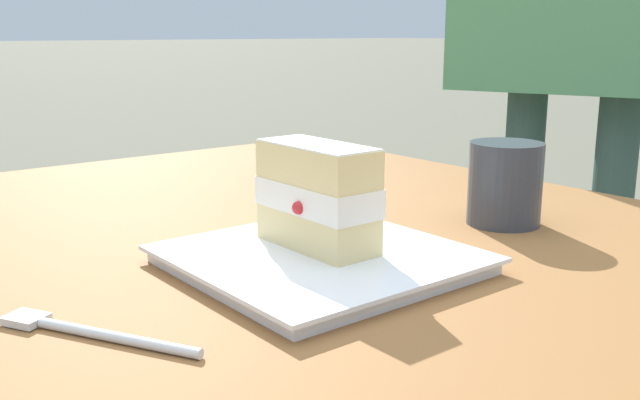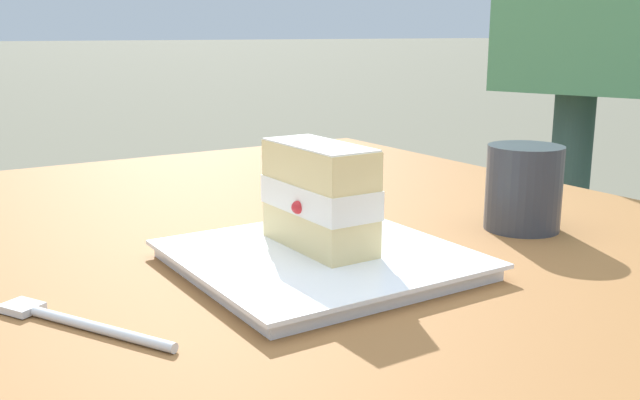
{
  "view_description": "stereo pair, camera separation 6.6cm",
  "coord_description": "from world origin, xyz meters",
  "px_view_note": "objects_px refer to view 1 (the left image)",
  "views": [
    {
      "loc": [
        0.54,
        -0.38,
        0.96
      ],
      "look_at": [
        0.04,
        0.02,
        0.81
      ],
      "focal_mm": 40.35,
      "sensor_mm": 36.0,
      "label": 1
    },
    {
      "loc": [
        0.58,
        -0.33,
        0.96
      ],
      "look_at": [
        0.04,
        0.02,
        0.81
      ],
      "focal_mm": 40.35,
      "sensor_mm": 36.0,
      "label": 2
    }
  ],
  "objects_px": {
    "dessert_plate": "(320,260)",
    "patio_table": "(282,354)",
    "cake_slice": "(317,196)",
    "coffee_cup": "(505,182)",
    "dessert_fork": "(86,331)"
  },
  "relations": [
    {
      "from": "patio_table",
      "to": "cake_slice",
      "type": "xyz_separation_m",
      "value": [
        0.02,
        0.03,
        0.16
      ]
    },
    {
      "from": "dessert_plate",
      "to": "coffee_cup",
      "type": "distance_m",
      "value": 0.27
    },
    {
      "from": "patio_table",
      "to": "cake_slice",
      "type": "bearing_deg",
      "value": 54.68
    },
    {
      "from": "cake_slice",
      "to": "patio_table",
      "type": "bearing_deg",
      "value": -125.32
    },
    {
      "from": "patio_table",
      "to": "dessert_plate",
      "type": "xyz_separation_m",
      "value": [
        0.04,
        0.02,
        0.1
      ]
    },
    {
      "from": "patio_table",
      "to": "dessert_fork",
      "type": "distance_m",
      "value": 0.24
    },
    {
      "from": "dessert_fork",
      "to": "coffee_cup",
      "type": "xyz_separation_m",
      "value": [
        -0.01,
        0.5,
        0.04
      ]
    },
    {
      "from": "cake_slice",
      "to": "dessert_fork",
      "type": "relative_size",
      "value": 0.82
    },
    {
      "from": "coffee_cup",
      "to": "dessert_fork",
      "type": "bearing_deg",
      "value": -89.0
    },
    {
      "from": "patio_table",
      "to": "cake_slice",
      "type": "relative_size",
      "value": 10.13
    },
    {
      "from": "dessert_plate",
      "to": "patio_table",
      "type": "bearing_deg",
      "value": -150.82
    },
    {
      "from": "cake_slice",
      "to": "coffee_cup",
      "type": "bearing_deg",
      "value": 85.0
    },
    {
      "from": "dessert_plate",
      "to": "cake_slice",
      "type": "height_order",
      "value": "cake_slice"
    },
    {
      "from": "patio_table",
      "to": "dessert_fork",
      "type": "xyz_separation_m",
      "value": [
        0.05,
        -0.21,
        0.1
      ]
    },
    {
      "from": "dessert_plate",
      "to": "dessert_fork",
      "type": "distance_m",
      "value": 0.23
    }
  ]
}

